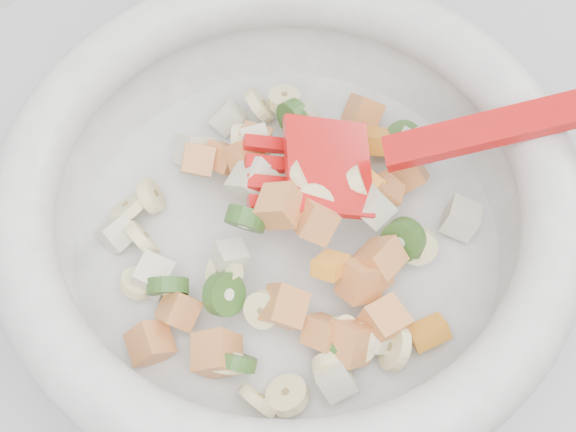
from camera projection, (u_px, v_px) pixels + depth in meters
counter at (380, 309)px, 1.02m from camera, size 2.00×0.60×0.90m
mixing_bowl at (289, 210)px, 0.50m from camera, size 0.43×0.36×0.14m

